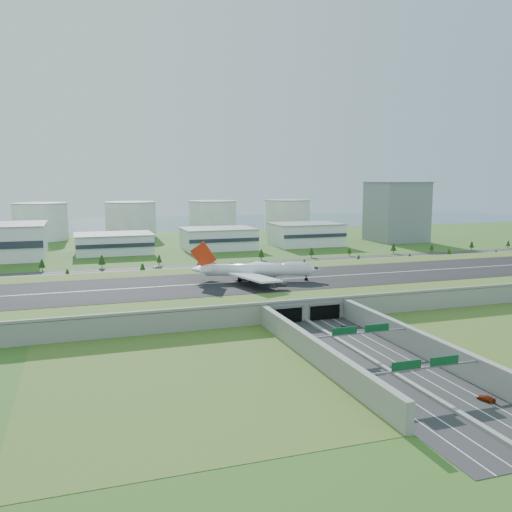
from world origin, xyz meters
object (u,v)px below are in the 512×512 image
object	(u,v)px
car_0	(332,353)
car_2	(345,327)
car_6	(488,254)
car_7	(157,267)
boeing_747	(257,270)
fuel_tank_a	(41,222)
car_3	(486,398)
car_5	(233,264)
office_tower	(396,212)
car_1	(351,371)

from	to	relation	value
car_0	car_2	distance (m)	32.86
car_6	car_7	distance (m)	250.05
car_6	car_7	xyz separation A→B (m)	(-249.24, 20.06, 0.02)
boeing_747	car_2	size ratio (longest dim) A/B	12.66
fuel_tank_a	car_3	distance (m)	468.96
car_3	car_5	world-z (taller)	car_5
car_2	car_7	world-z (taller)	car_7
office_tower	car_2	distance (m)	324.46
boeing_747	car_6	world-z (taller)	boeing_747
fuel_tank_a	car_1	xyz separation A→B (m)	(108.44, -420.44, -16.71)
boeing_747	car_5	bearing A→B (deg)	97.52
car_6	fuel_tank_a	bearing A→B (deg)	50.91
car_2	car_1	bearing A→B (deg)	82.88
fuel_tank_a	car_0	distance (m)	418.49
car_0	car_6	size ratio (longest dim) A/B	0.79
car_3	car_7	bearing A→B (deg)	-94.02
car_5	car_0	bearing A→B (deg)	0.27
office_tower	car_2	xyz separation A→B (m)	(-190.57, -261.24, -26.69)
car_3	car_6	size ratio (longest dim) A/B	0.81
fuel_tank_a	car_5	size ratio (longest dim) A/B	10.64
fuel_tank_a	car_5	bearing A→B (deg)	-57.50
office_tower	car_1	bearing A→B (deg)	-124.71
fuel_tank_a	car_2	world-z (taller)	fuel_tank_a
car_0	car_6	bearing A→B (deg)	54.57
car_1	car_3	distance (m)	37.60
office_tower	car_3	bearing A→B (deg)	-119.31
fuel_tank_a	car_7	bearing A→B (deg)	-68.31
car_2	boeing_747	bearing A→B (deg)	-60.01
fuel_tank_a	office_tower	bearing A→B (deg)	-19.77
car_2	car_5	distance (m)	168.27
car_6	car_7	size ratio (longest dim) A/B	1.02
car_2	car_3	xyz separation A→B (m)	(2.67, -73.42, 0.03)
car_5	car_7	distance (m)	50.93
car_0	car_3	world-z (taller)	car_0
boeing_747	car_0	distance (m)	94.29
car_3	car_6	distance (m)	299.71
car_0	car_6	distance (m)	283.06
office_tower	car_1	size ratio (longest dim) A/B	13.45
fuel_tank_a	car_7	world-z (taller)	fuel_tank_a
fuel_tank_a	car_1	bearing A→B (deg)	-75.54
boeing_747	car_3	distance (m)	141.25
boeing_747	car_2	world-z (taller)	boeing_747
boeing_747	car_3	bearing A→B (deg)	-66.43
car_2	car_7	xyz separation A→B (m)	(-47.78, 170.93, 0.17)
office_tower	fuel_tank_a	xyz separation A→B (m)	(-320.00, 115.00, -10.00)
car_0	car_5	size ratio (longest dim) A/B	1.02
fuel_tank_a	car_1	distance (m)	434.52
car_6	car_3	bearing A→B (deg)	133.61
boeing_747	car_7	bearing A→B (deg)	124.90
car_3	car_7	xyz separation A→B (m)	(-50.45, 244.35, 0.15)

